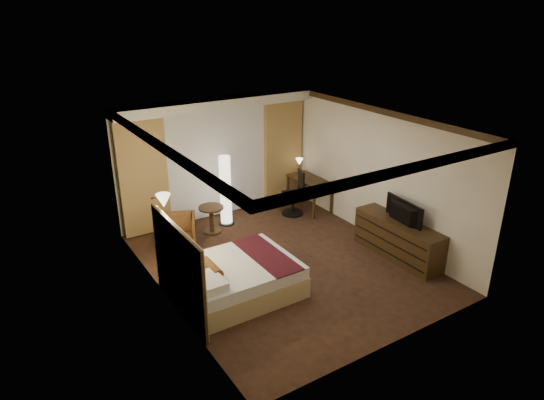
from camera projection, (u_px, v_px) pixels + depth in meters
floor at (283, 263)px, 9.11m from camera, size 4.50×5.50×0.01m
ceiling at (285, 122)px, 8.08m from camera, size 4.50×5.50×0.01m
back_wall at (215, 158)px, 10.74m from camera, size 4.50×0.02×2.70m
left_wall at (163, 226)px, 7.48m from camera, size 0.02×5.50×2.70m
right_wall at (377, 174)px, 9.71m from camera, size 0.02×5.50×2.70m
crown_molding at (285, 125)px, 8.10m from camera, size 4.50×5.50×0.12m
soffit at (218, 103)px, 10.07m from camera, size 4.50×0.50×0.20m
curtain_sheer at (217, 163)px, 10.72m from camera, size 2.48×0.04×2.45m
curtain_left_drape at (143, 177)px, 9.83m from camera, size 1.00×0.14×2.45m
curtain_right_drape at (283, 152)px, 11.51m from camera, size 1.00×0.14×2.45m
wall_sconce at (163, 201)px, 7.72m from camera, size 0.24×0.24×0.24m
bed at (237, 279)px, 8.07m from camera, size 1.94×1.52×0.57m
headboard at (179, 271)px, 7.40m from camera, size 0.12×1.82×1.50m
armchair at (177, 231)px, 9.56m from camera, size 0.92×0.90×0.73m
side_table at (212, 219)px, 10.24m from camera, size 0.53×0.53×0.58m
floor_lamp at (225, 191)px, 10.43m from camera, size 0.33×0.33×1.57m
desk at (309, 194)px, 11.37m from camera, size 0.55×1.15×0.75m
desk_lamp at (299, 167)px, 11.50m from camera, size 0.18×0.18×0.34m
office_chair at (293, 193)px, 11.03m from camera, size 0.64×0.64×1.05m
dresser at (398, 239)px, 9.23m from camera, size 0.50×1.90×0.74m
television at (400, 208)px, 8.96m from camera, size 0.66×1.02×0.13m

